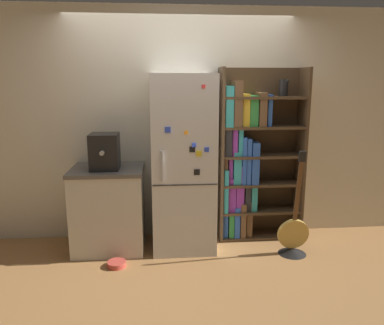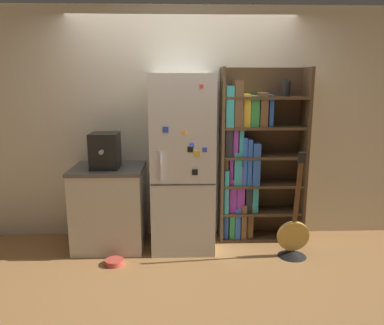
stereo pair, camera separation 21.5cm
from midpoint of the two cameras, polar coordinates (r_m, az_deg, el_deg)
ground_plane at (r=4.19m, az=-2.74°, el=-13.05°), size 16.00×16.00×0.00m
wall_back at (r=4.30m, az=-3.16°, el=5.65°), size 8.00×0.05×2.60m
refrigerator at (r=4.01m, az=-2.94°, el=-0.13°), size 0.66×0.69×1.87m
bookshelf at (r=4.29m, az=7.20°, el=0.42°), size 0.95×0.33×1.94m
kitchen_counter at (r=4.20m, az=-13.98°, el=-6.76°), size 0.76×0.66×0.90m
espresso_machine at (r=3.98m, az=-14.68°, el=1.62°), size 0.29×0.36×0.37m
guitar at (r=4.13m, az=13.67°, el=-11.30°), size 0.33×0.30×1.13m
pet_bowl at (r=3.92m, az=-13.02°, el=-14.80°), size 0.19×0.19×0.05m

